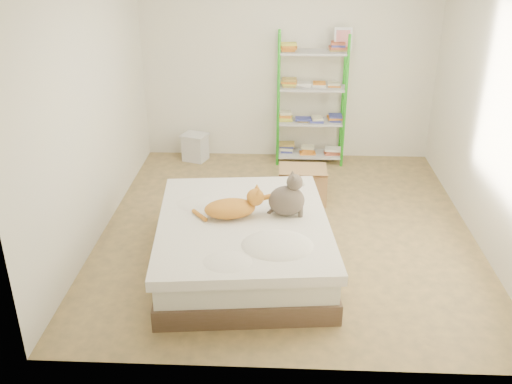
# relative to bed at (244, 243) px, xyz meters

# --- Properties ---
(room) EXTENTS (3.81, 4.21, 2.61)m
(room) POSITION_rel_bed_xyz_m (0.40, 0.76, 1.06)
(room) COLOR tan
(room) RESTS_ON ground
(bed) EXTENTS (1.70, 2.04, 0.48)m
(bed) POSITION_rel_bed_xyz_m (0.00, 0.00, 0.00)
(bed) COLOR #4A3827
(bed) RESTS_ON ground
(orange_cat) EXTENTS (0.59, 0.39, 0.22)m
(orange_cat) POSITION_rel_bed_xyz_m (-0.12, 0.04, 0.35)
(orange_cat) COLOR gold
(orange_cat) RESTS_ON bed
(grey_cat) EXTENTS (0.36, 0.31, 0.40)m
(grey_cat) POSITION_rel_bed_xyz_m (0.38, 0.12, 0.44)
(grey_cat) COLOR #6F5D4D
(grey_cat) RESTS_ON bed
(shelf_unit) EXTENTS (0.91, 0.36, 1.74)m
(shelf_unit) POSITION_rel_bed_xyz_m (0.71, 2.64, 0.56)
(shelf_unit) COLOR green
(shelf_unit) RESTS_ON ground
(cardboard_box) EXTENTS (0.54, 0.51, 0.44)m
(cardboard_box) POSITION_rel_bed_xyz_m (0.58, 1.45, -0.05)
(cardboard_box) COLOR #AD8349
(cardboard_box) RESTS_ON ground
(white_bin) EXTENTS (0.39, 0.37, 0.36)m
(white_bin) POSITION_rel_bed_xyz_m (-0.82, 2.61, -0.06)
(white_bin) COLOR silver
(white_bin) RESTS_ON ground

